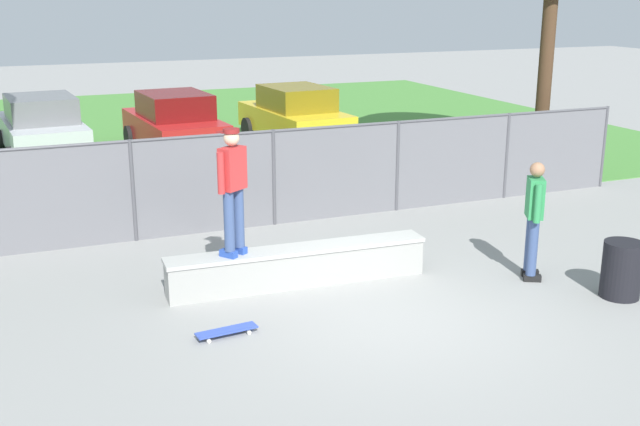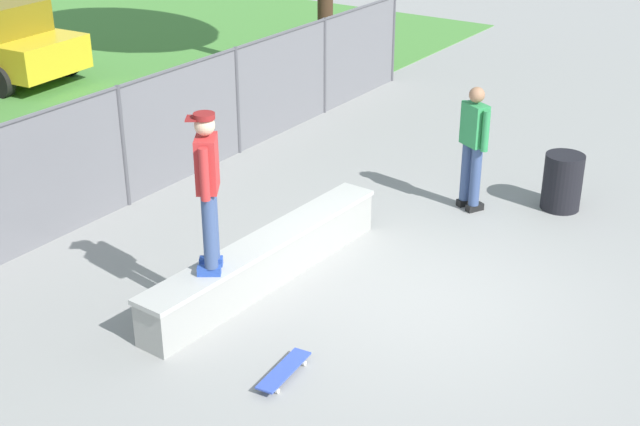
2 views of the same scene
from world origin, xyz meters
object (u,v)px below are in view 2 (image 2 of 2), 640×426
bystander (473,143)px  concrete_ledge (267,260)px  trash_bin (562,182)px  skateboard (284,371)px  skateboarder (208,185)px

bystander → concrete_ledge: bearing=161.7°
concrete_ledge → trash_bin: trash_bin is taller
concrete_ledge → skateboard: bearing=-137.9°
bystander → trash_bin: bystander is taller
concrete_ledge → skateboard: size_ratio=4.88×
trash_bin → skateboarder: bearing=156.3°
skateboard → bystander: bearing=2.7°
concrete_ledge → skateboarder: skateboarder is taller
trash_bin → bystander: bearing=124.3°
skateboard → trash_bin: bearing=-8.8°
skateboarder → trash_bin: skateboarder is taller
concrete_ledge → trash_bin: bearing=-28.3°
concrete_ledge → skateboarder: 1.64m
bystander → trash_bin: 1.45m
skateboard → trash_bin: (5.60, -0.86, 0.34)m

